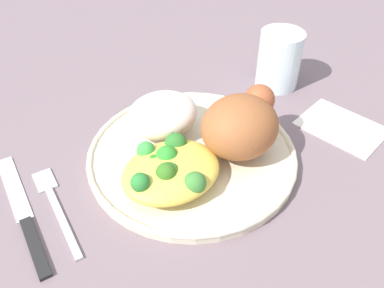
{
  "coord_description": "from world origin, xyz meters",
  "views": [
    {
      "loc": [
        -0.21,
        -0.3,
        0.35
      ],
      "look_at": [
        0.0,
        0.0,
        0.02
      ],
      "focal_mm": 37.97,
      "sensor_mm": 36.0,
      "label": 1
    }
  ],
  "objects_px": {
    "mac_cheese_with_broccoli": "(170,169)",
    "napkin": "(342,126)",
    "roasted_chicken": "(241,124)",
    "fork": "(56,205)",
    "rice_pile": "(163,114)",
    "water_glass": "(279,60)",
    "knife": "(25,220)",
    "plate": "(192,154)"
  },
  "relations": [
    {
      "from": "rice_pile",
      "to": "napkin",
      "type": "distance_m",
      "value": 0.24
    },
    {
      "from": "rice_pile",
      "to": "fork",
      "type": "xyz_separation_m",
      "value": [
        -0.16,
        -0.03,
        -0.04
      ]
    },
    {
      "from": "knife",
      "to": "water_glass",
      "type": "distance_m",
      "value": 0.41
    },
    {
      "from": "roasted_chicken",
      "to": "napkin",
      "type": "xyz_separation_m",
      "value": [
        0.15,
        -0.04,
        -0.05
      ]
    },
    {
      "from": "rice_pile",
      "to": "knife",
      "type": "distance_m",
      "value": 0.2
    },
    {
      "from": "water_glass",
      "to": "napkin",
      "type": "height_order",
      "value": "water_glass"
    },
    {
      "from": "plate",
      "to": "roasted_chicken",
      "type": "relative_size",
      "value": 2.41
    },
    {
      "from": "fork",
      "to": "knife",
      "type": "distance_m",
      "value": 0.03
    },
    {
      "from": "mac_cheese_with_broccoli",
      "to": "fork",
      "type": "relative_size",
      "value": 0.8
    },
    {
      "from": "roasted_chicken",
      "to": "napkin",
      "type": "height_order",
      "value": "roasted_chicken"
    },
    {
      "from": "mac_cheese_with_broccoli",
      "to": "napkin",
      "type": "relative_size",
      "value": 1.06
    },
    {
      "from": "knife",
      "to": "water_glass",
      "type": "height_order",
      "value": "water_glass"
    },
    {
      "from": "mac_cheese_with_broccoli",
      "to": "napkin",
      "type": "height_order",
      "value": "mac_cheese_with_broccoli"
    },
    {
      "from": "fork",
      "to": "plate",
      "type": "bearing_deg",
      "value": -8.21
    },
    {
      "from": "plate",
      "to": "fork",
      "type": "relative_size",
      "value": 1.79
    },
    {
      "from": "mac_cheese_with_broccoli",
      "to": "roasted_chicken",
      "type": "bearing_deg",
      "value": -2.08
    },
    {
      "from": "plate",
      "to": "roasted_chicken",
      "type": "xyz_separation_m",
      "value": [
        0.05,
        -0.03,
        0.04
      ]
    },
    {
      "from": "rice_pile",
      "to": "mac_cheese_with_broccoli",
      "type": "bearing_deg",
      "value": -116.93
    },
    {
      "from": "plate",
      "to": "mac_cheese_with_broccoli",
      "type": "relative_size",
      "value": 2.25
    },
    {
      "from": "water_glass",
      "to": "mac_cheese_with_broccoli",
      "type": "bearing_deg",
      "value": -160.32
    },
    {
      "from": "water_glass",
      "to": "plate",
      "type": "bearing_deg",
      "value": -162.75
    },
    {
      "from": "plate",
      "to": "fork",
      "type": "height_order",
      "value": "plate"
    },
    {
      "from": "mac_cheese_with_broccoli",
      "to": "water_glass",
      "type": "relative_size",
      "value": 1.32
    },
    {
      "from": "fork",
      "to": "knife",
      "type": "relative_size",
      "value": 0.75
    },
    {
      "from": "rice_pile",
      "to": "mac_cheese_with_broccoli",
      "type": "distance_m",
      "value": 0.09
    },
    {
      "from": "rice_pile",
      "to": "water_glass",
      "type": "height_order",
      "value": "water_glass"
    },
    {
      "from": "roasted_chicken",
      "to": "fork",
      "type": "xyz_separation_m",
      "value": [
        -0.22,
        0.05,
        -0.05
      ]
    },
    {
      "from": "roasted_chicken",
      "to": "napkin",
      "type": "bearing_deg",
      "value": -13.45
    },
    {
      "from": "fork",
      "to": "napkin",
      "type": "relative_size",
      "value": 1.33
    },
    {
      "from": "knife",
      "to": "napkin",
      "type": "relative_size",
      "value": 1.78
    },
    {
      "from": "water_glass",
      "to": "rice_pile",
      "type": "bearing_deg",
      "value": -177.79
    },
    {
      "from": "fork",
      "to": "water_glass",
      "type": "xyz_separation_m",
      "value": [
        0.37,
        0.04,
        0.04
      ]
    },
    {
      "from": "knife",
      "to": "mac_cheese_with_broccoli",
      "type": "bearing_deg",
      "value": -18.01
    },
    {
      "from": "fork",
      "to": "napkin",
      "type": "height_order",
      "value": "fork"
    },
    {
      "from": "plate",
      "to": "roasted_chicken",
      "type": "distance_m",
      "value": 0.07
    },
    {
      "from": "napkin",
      "to": "fork",
      "type": "bearing_deg",
      "value": 166.13
    },
    {
      "from": "mac_cheese_with_broccoli",
      "to": "knife",
      "type": "distance_m",
      "value": 0.16
    },
    {
      "from": "roasted_chicken",
      "to": "napkin",
      "type": "distance_m",
      "value": 0.16
    },
    {
      "from": "water_glass",
      "to": "napkin",
      "type": "distance_m",
      "value": 0.14
    },
    {
      "from": "plate",
      "to": "knife",
      "type": "distance_m",
      "value": 0.2
    },
    {
      "from": "roasted_chicken",
      "to": "mac_cheese_with_broccoli",
      "type": "distance_m",
      "value": 0.1
    },
    {
      "from": "plate",
      "to": "mac_cheese_with_broccoli",
      "type": "bearing_deg",
      "value": -150.85
    }
  ]
}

